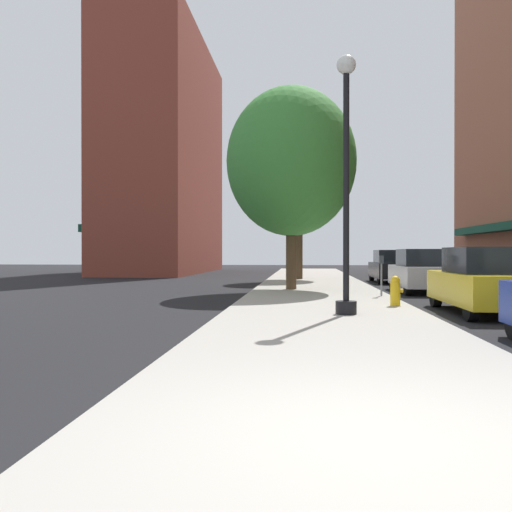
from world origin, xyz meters
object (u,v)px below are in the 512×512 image
object	(u,v)px
tree_mid	(299,184)
car_black	(391,267)
car_yellow	(484,281)
parking_meter_near	(381,270)
lamppost	(346,179)
tree_near	(291,162)
fire_hydrant	(395,291)
car_silver	(421,271)

from	to	relation	value
tree_mid	car_black	world-z (taller)	tree_mid
car_black	car_yellow	bearing A→B (deg)	-90.74
parking_meter_near	lamppost	bearing A→B (deg)	-106.15
parking_meter_near	tree_near	world-z (taller)	tree_near
tree_mid	fire_hydrant	bearing A→B (deg)	-79.67
fire_hydrant	car_silver	world-z (taller)	car_silver
tree_near	car_silver	bearing A→B (deg)	2.82
tree_near	car_yellow	bearing A→B (deg)	-54.70
tree_near	car_silver	xyz separation A→B (m)	(4.94, 0.24, -4.21)
tree_near	car_black	xyz separation A→B (m)	(4.94, 7.21, -4.21)
lamppost	car_black	world-z (taller)	lamppost
parking_meter_near	tree_mid	distance (m)	12.37
lamppost	fire_hydrant	world-z (taller)	lamppost
lamppost	tree_near	world-z (taller)	tree_near
lamppost	car_silver	world-z (taller)	lamppost
parking_meter_near	car_silver	bearing A→B (deg)	59.25
tree_near	car_black	world-z (taller)	tree_near
car_silver	fire_hydrant	bearing A→B (deg)	-107.22
parking_meter_near	fire_hydrant	bearing A→B (deg)	-91.76
lamppost	tree_mid	size ratio (longest dim) A/B	0.80
tree_mid	tree_near	bearing A→B (deg)	-91.63
fire_hydrant	car_black	world-z (taller)	car_black
tree_mid	car_black	xyz separation A→B (m)	(4.70, -1.04, -4.38)
lamppost	car_black	bearing A→B (deg)	77.35
car_silver	car_yellow	bearing A→B (deg)	-89.82
fire_hydrant	parking_meter_near	xyz separation A→B (m)	(0.10, 3.26, 0.43)
tree_near	car_black	bearing A→B (deg)	55.59
tree_near	tree_mid	size ratio (longest dim) A/B	1.05
lamppost	tree_near	size ratio (longest dim) A/B	0.76
lamppost	car_silver	xyz separation A→B (m)	(3.51, 8.65, -2.39)
car_yellow	car_black	world-z (taller)	same
fire_hydrant	parking_meter_near	world-z (taller)	parking_meter_near
parking_meter_near	tree_mid	world-z (taller)	tree_mid
parking_meter_near	car_black	distance (m)	10.43
tree_mid	car_silver	world-z (taller)	tree_mid
fire_hydrant	tree_mid	distance (m)	15.51
lamppost	car_silver	size ratio (longest dim) A/B	1.37
car_silver	car_black	xyz separation A→B (m)	(0.00, 6.97, 0.00)
tree_near	car_black	distance (m)	9.70
car_yellow	fire_hydrant	bearing A→B (deg)	161.52
fire_hydrant	tree_mid	world-z (taller)	tree_mid
parking_meter_near	car_silver	size ratio (longest dim) A/B	0.30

